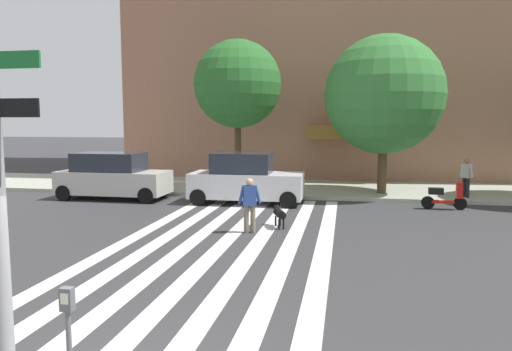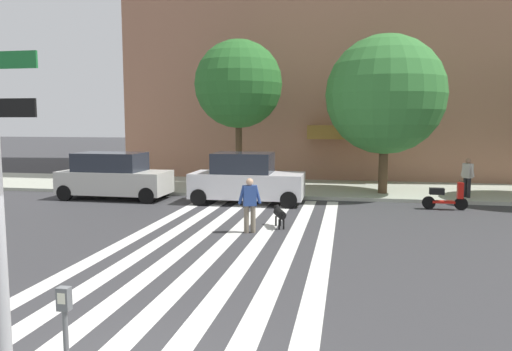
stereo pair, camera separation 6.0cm
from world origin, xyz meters
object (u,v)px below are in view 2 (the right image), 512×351
parked_car_near_curb (114,176)px  parked_car_behind_first (246,179)px  street_tree_middle (385,95)px  parked_scooter (445,197)px  parking_meter_second_along (65,329)px  pedestrian_bystander (468,175)px  street_tree_nearest (239,84)px  dog_on_leash (279,213)px  pedestrian_dog_walker (250,202)px

parked_car_near_curb → parked_car_behind_first: size_ratio=1.03×
parked_car_near_curb → street_tree_middle: street_tree_middle is taller
parked_car_behind_first → parked_scooter: size_ratio=2.78×
parking_meter_second_along → pedestrian_bystander: 18.38m
street_tree_nearest → parked_car_near_curb: bearing=-145.0°
parking_meter_second_along → dog_on_leash: size_ratio=1.26×
parked_car_behind_first → pedestrian_bystander: size_ratio=2.77×
parked_car_near_curb → street_tree_middle: 12.22m
parking_meter_second_along → pedestrian_dog_walker: 9.23m
street_tree_nearest → dog_on_leash: bearing=-68.1°
pedestrian_bystander → dog_on_leash: bearing=-137.2°
parking_meter_second_along → parked_car_behind_first: (-1.00, 14.33, -0.06)m
parked_scooter → street_tree_middle: 5.33m
parked_car_near_curb → street_tree_nearest: 7.06m
street_tree_middle → pedestrian_bystander: 4.80m
dog_on_leash → parked_scooter: bearing=36.4°
pedestrian_dog_walker → street_tree_nearest: bearing=105.0°
parking_meter_second_along → parked_scooter: parking_meter_second_along is taller
parked_car_near_curb → parked_car_behind_first: parked_car_behind_first is taller
parked_car_behind_first → parked_scooter: parked_car_behind_first is taller
parked_car_near_curb → dog_on_leash: parked_car_near_curb is taller
parked_car_near_curb → dog_on_leash: bearing=-28.5°
parked_car_behind_first → street_tree_middle: bearing=27.3°
street_tree_nearest → parked_scooter: bearing=-20.9°
parked_car_behind_first → dog_on_leash: size_ratio=4.19×
parked_car_behind_first → pedestrian_dog_walker: parked_car_behind_first is taller
parking_meter_second_along → parked_car_near_curb: 15.87m
parking_meter_second_along → street_tree_middle: street_tree_middle is taller
parked_scooter → dog_on_leash: 7.08m
pedestrian_dog_walker → dog_on_leash: pedestrian_dog_walker is taller
street_tree_nearest → street_tree_middle: (6.62, -0.45, -0.58)m
street_tree_nearest → parking_meter_second_along: bearing=-83.3°
parked_car_near_curb → street_tree_nearest: bearing=35.0°
pedestrian_bystander → street_tree_middle: bearing=169.7°
parked_car_near_curb → dog_on_leash: (7.75, -4.21, -0.53)m
parking_meter_second_along → parked_car_behind_first: parked_car_behind_first is taller
pedestrian_bystander → parked_car_behind_first: bearing=-165.8°
pedestrian_dog_walker → pedestrian_bystander: (7.73, 7.36, 0.15)m
parking_meter_second_along → parked_car_near_curb: size_ratio=0.29×
parking_meter_second_along → street_tree_nearest: bearing=96.7°
pedestrian_bystander → parking_meter_second_along: bearing=-115.5°
parked_car_near_curb → pedestrian_dog_walker: (6.99, -5.11, -0.04)m
parked_car_near_curb → street_tree_nearest: street_tree_nearest is taller
parking_meter_second_along → dog_on_leash: (0.95, 10.12, -0.59)m
parking_meter_second_along → street_tree_middle: 18.12m
parked_scooter → parking_meter_second_along: bearing=-114.9°
pedestrian_dog_walker → dog_on_leash: 1.27m
parked_car_behind_first → parked_car_near_curb: bearing=180.0°
street_tree_middle → pedestrian_bystander: bearing=-10.3°
street_tree_nearest → pedestrian_dog_walker: size_ratio=4.23×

